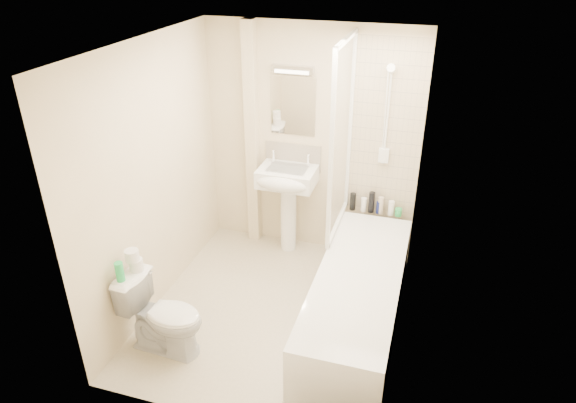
% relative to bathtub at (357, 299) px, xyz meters
% --- Properties ---
extents(floor, '(2.50, 2.50, 0.00)m').
position_rel_bathtub_xyz_m(floor, '(-0.75, -0.04, -0.29)').
color(floor, beige).
rests_on(floor, ground).
extents(wall_back, '(2.20, 0.02, 2.40)m').
position_rel_bathtub_xyz_m(wall_back, '(-0.75, 1.21, 0.91)').
color(wall_back, beige).
rests_on(wall_back, ground).
extents(wall_left, '(0.02, 2.50, 2.40)m').
position_rel_bathtub_xyz_m(wall_left, '(-1.85, -0.04, 0.91)').
color(wall_left, beige).
rests_on(wall_left, ground).
extents(wall_right, '(0.02, 2.50, 2.40)m').
position_rel_bathtub_xyz_m(wall_right, '(0.35, -0.04, 0.91)').
color(wall_right, beige).
rests_on(wall_right, ground).
extents(ceiling, '(2.20, 2.50, 0.02)m').
position_rel_bathtub_xyz_m(ceiling, '(-0.75, -0.04, 2.11)').
color(ceiling, white).
rests_on(ceiling, wall_back).
extents(tile_back, '(0.70, 0.01, 1.75)m').
position_rel_bathtub_xyz_m(tile_back, '(0.00, 1.20, 1.14)').
color(tile_back, beige).
rests_on(tile_back, wall_back).
extents(tile_right, '(0.01, 2.10, 1.75)m').
position_rel_bathtub_xyz_m(tile_right, '(0.34, 0.00, 1.14)').
color(tile_right, beige).
rests_on(tile_right, wall_right).
extents(pipe_boxing, '(0.12, 0.12, 2.40)m').
position_rel_bathtub_xyz_m(pipe_boxing, '(-1.37, 1.15, 0.91)').
color(pipe_boxing, beige).
rests_on(pipe_boxing, ground).
extents(splashback, '(0.60, 0.02, 0.30)m').
position_rel_bathtub_xyz_m(splashback, '(-0.94, 1.20, 0.74)').
color(splashback, beige).
rests_on(splashback, wall_back).
extents(mirror, '(0.46, 0.01, 0.60)m').
position_rel_bathtub_xyz_m(mirror, '(-0.94, 1.20, 1.29)').
color(mirror, white).
rests_on(mirror, wall_back).
extents(strip_light, '(0.42, 0.07, 0.07)m').
position_rel_bathtub_xyz_m(strip_light, '(-0.94, 1.18, 1.66)').
color(strip_light, silver).
rests_on(strip_light, wall_back).
extents(bathtub, '(0.70, 2.10, 0.55)m').
position_rel_bathtub_xyz_m(bathtub, '(0.00, 0.00, 0.00)').
color(bathtub, white).
rests_on(bathtub, ground).
extents(shower_screen, '(0.04, 0.92, 1.80)m').
position_rel_bathtub_xyz_m(shower_screen, '(-0.35, 0.76, 1.16)').
color(shower_screen, white).
rests_on(shower_screen, bathtub).
extents(shower_fixture, '(0.10, 0.16, 0.99)m').
position_rel_bathtub_xyz_m(shower_fixture, '(-0.00, 1.16, 1.26)').
color(shower_fixture, white).
rests_on(shower_fixture, wall_back).
extents(pedestal_sink, '(0.58, 0.52, 1.12)m').
position_rel_bathtub_xyz_m(pedestal_sink, '(-0.94, 0.98, 0.50)').
color(pedestal_sink, white).
rests_on(pedestal_sink, ground).
extents(bottle_black_a, '(0.06, 0.06, 0.18)m').
position_rel_bathtub_xyz_m(bottle_black_a, '(-0.27, 1.12, 0.35)').
color(bottle_black_a, black).
rests_on(bottle_black_a, bathtub).
extents(bottle_white_a, '(0.06, 0.06, 0.15)m').
position_rel_bathtub_xyz_m(bottle_white_a, '(-0.15, 1.12, 0.33)').
color(bottle_white_a, white).
rests_on(bottle_white_a, bathtub).
extents(bottle_black_b, '(0.06, 0.06, 0.22)m').
position_rel_bathtub_xyz_m(bottle_black_b, '(-0.07, 1.12, 0.37)').
color(bottle_black_b, black).
rests_on(bottle_black_b, bathtub).
extents(bottle_blue, '(0.06, 0.06, 0.13)m').
position_rel_bathtub_xyz_m(bottle_blue, '(0.00, 1.12, 0.33)').
color(bottle_blue, navy).
rests_on(bottle_blue, bathtub).
extents(bottle_cream, '(0.06, 0.06, 0.18)m').
position_rel_bathtub_xyz_m(bottle_cream, '(0.02, 1.12, 0.35)').
color(bottle_cream, beige).
rests_on(bottle_cream, bathtub).
extents(bottle_white_b, '(0.06, 0.06, 0.15)m').
position_rel_bathtub_xyz_m(bottle_white_b, '(0.13, 1.12, 0.34)').
color(bottle_white_b, white).
rests_on(bottle_white_b, bathtub).
extents(bottle_green, '(0.07, 0.07, 0.08)m').
position_rel_bathtub_xyz_m(bottle_green, '(0.20, 1.12, 0.30)').
color(bottle_green, '#32C35D').
rests_on(bottle_green, bathtub).
extents(toilet, '(0.47, 0.72, 0.69)m').
position_rel_bathtub_xyz_m(toilet, '(-1.47, -0.73, 0.06)').
color(toilet, white).
rests_on(toilet, ground).
extents(toilet_roll_lower, '(0.11, 0.11, 0.10)m').
position_rel_bathtub_xyz_m(toilet_roll_lower, '(-1.71, -0.65, 0.45)').
color(toilet_roll_lower, white).
rests_on(toilet_roll_lower, toilet).
extents(toilet_roll_upper, '(0.11, 0.11, 0.10)m').
position_rel_bathtub_xyz_m(toilet_roll_upper, '(-1.72, -0.67, 0.55)').
color(toilet_roll_upper, white).
rests_on(toilet_roll_upper, toilet_roll_lower).
extents(green_bottle, '(0.07, 0.07, 0.17)m').
position_rel_bathtub_xyz_m(green_bottle, '(-1.75, -0.82, 0.48)').
color(green_bottle, '#27BE5B').
rests_on(green_bottle, toilet).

